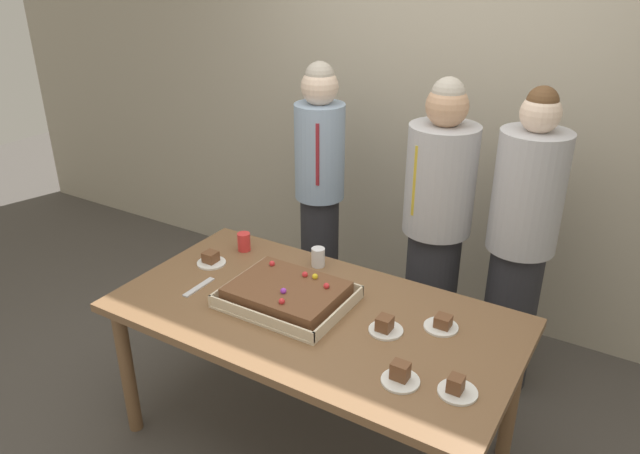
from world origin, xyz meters
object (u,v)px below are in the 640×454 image
at_px(plated_slice_near_left, 457,388).
at_px(person_green_shirt_behind, 520,244).
at_px(sheet_cake, 287,294).
at_px(person_striped_tie_right, 436,228).
at_px(person_serving_front, 320,191).
at_px(plated_slice_center_front, 211,260).
at_px(plated_slice_near_right, 442,324).
at_px(drink_cup_nearest, 244,242).
at_px(party_table, 314,327).
at_px(plated_slice_far_right, 400,375).
at_px(drink_cup_middle, 318,257).
at_px(cake_server_utensil, 199,287).
at_px(plated_slice_far_left, 385,327).

bearing_deg(plated_slice_near_left, person_green_shirt_behind, 93.89).
height_order(sheet_cake, person_striped_tie_right, person_striped_tie_right).
relative_size(person_serving_front, person_striped_tie_right, 1.00).
bearing_deg(plated_slice_near_left, person_serving_front, 137.91).
xyz_separation_m(plated_slice_center_front, person_green_shirt_behind, (1.36, 0.85, 0.08)).
distance_m(plated_slice_near_right, drink_cup_nearest, 1.20).
height_order(plated_slice_near_left, plated_slice_near_right, plated_slice_near_left).
relative_size(party_table, person_striped_tie_right, 1.09).
bearing_deg(drink_cup_nearest, sheet_cake, -32.43).
xyz_separation_m(plated_slice_far_right, person_striped_tie_right, (-0.32, 1.16, 0.08)).
distance_m(sheet_cake, plated_slice_far_right, 0.72).
relative_size(sheet_cake, plated_slice_far_right, 3.78).
distance_m(plated_slice_center_front, person_green_shirt_behind, 1.61).
bearing_deg(plated_slice_far_right, party_table, 155.93).
height_order(drink_cup_middle, cake_server_utensil, drink_cup_middle).
bearing_deg(drink_cup_nearest, person_serving_front, 84.27).
xyz_separation_m(party_table, person_serving_front, (-0.58, 1.00, 0.21)).
xyz_separation_m(person_serving_front, person_striped_tie_right, (0.80, -0.08, -0.03)).
height_order(plated_slice_center_front, drink_cup_middle, drink_cup_middle).
bearing_deg(plated_slice_near_left, sheet_cake, 167.57).
height_order(plated_slice_near_right, person_serving_front, person_serving_front).
relative_size(plated_slice_far_right, person_striped_tie_right, 0.09).
distance_m(plated_slice_far_right, drink_cup_nearest, 1.31).
bearing_deg(party_table, plated_slice_center_front, 171.17).
xyz_separation_m(plated_slice_center_front, person_serving_front, (0.12, 0.89, 0.11)).
relative_size(plated_slice_center_front, drink_cup_middle, 1.50).
bearing_deg(sheet_cake, plated_slice_near_right, 14.14).
bearing_deg(plated_slice_far_left, plated_slice_near_right, 36.93).
relative_size(drink_cup_nearest, drink_cup_middle, 1.00).
distance_m(plated_slice_center_front, person_serving_front, 0.91).
bearing_deg(person_green_shirt_behind, sheet_cake, -0.00).
distance_m(drink_cup_middle, person_green_shirt_behind, 1.05).
bearing_deg(plated_slice_far_right, plated_slice_far_left, 125.78).
xyz_separation_m(plated_slice_far_left, drink_cup_middle, (-0.55, 0.35, 0.03)).
xyz_separation_m(drink_cup_nearest, person_green_shirt_behind, (1.31, 0.64, 0.05)).
xyz_separation_m(plated_slice_near_left, person_striped_tie_right, (-0.52, 1.11, 0.08)).
distance_m(sheet_cake, person_serving_front, 1.09).
xyz_separation_m(party_table, plated_slice_far_left, (0.34, 0.03, 0.11)).
relative_size(plated_slice_near_left, drink_cup_middle, 1.50).
height_order(plated_slice_far_left, drink_cup_middle, drink_cup_middle).
bearing_deg(plated_slice_center_front, sheet_cake, -10.78).
xyz_separation_m(party_table, person_green_shirt_behind, (0.66, 0.96, 0.19)).
bearing_deg(person_striped_tie_right, cake_server_utensil, -16.22).
relative_size(plated_slice_far_left, cake_server_utensil, 0.75).
distance_m(drink_cup_middle, person_serving_front, 0.73).
bearing_deg(person_striped_tie_right, plated_slice_near_left, 47.11).
height_order(plated_slice_near_right, drink_cup_middle, drink_cup_middle).
relative_size(drink_cup_nearest, person_green_shirt_behind, 0.06).
bearing_deg(plated_slice_near_right, sheet_cake, -165.86).
bearing_deg(person_serving_front, person_green_shirt_behind, 64.85).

